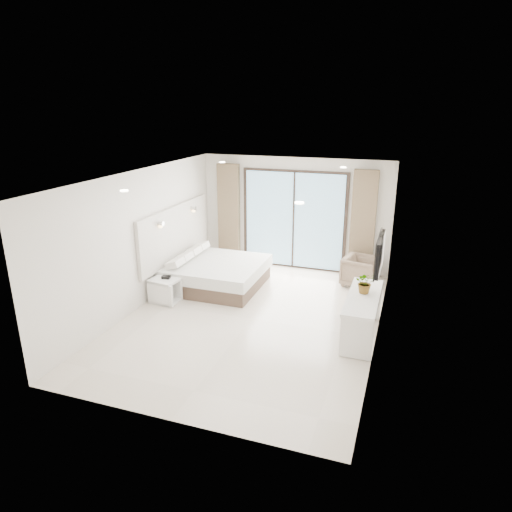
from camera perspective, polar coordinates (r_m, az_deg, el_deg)
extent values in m
plane|color=beige|center=(8.72, -0.59, -7.86)|extent=(6.20, 6.20, 0.00)
cube|color=silver|center=(11.08, 4.81, 5.26)|extent=(4.60, 0.02, 2.70)
cube|color=silver|center=(5.61, -11.47, -8.63)|extent=(4.60, 0.02, 2.70)
cube|color=silver|center=(9.22, -14.22, 2.03)|extent=(0.02, 6.20, 2.70)
cube|color=silver|center=(7.79, 15.53, -1.11)|extent=(0.02, 6.20, 2.70)
cube|color=white|center=(7.91, -0.66, 9.96)|extent=(4.60, 6.20, 0.02)
cube|color=beige|center=(10.31, -10.01, 2.89)|extent=(0.08, 3.00, 1.20)
cube|color=black|center=(7.71, 15.27, 0.28)|extent=(0.06, 1.00, 0.58)
cube|color=black|center=(7.71, 14.98, 0.31)|extent=(0.02, 1.04, 0.62)
cube|color=black|center=(11.09, 4.75, 4.48)|extent=(2.56, 0.04, 2.42)
cube|color=#8ABEDD|center=(11.06, 4.71, 4.44)|extent=(2.40, 0.01, 2.30)
cube|color=brown|center=(11.48, -3.41, 5.25)|extent=(0.55, 0.14, 2.50)
cube|color=brown|center=(10.69, 13.21, 3.80)|extent=(0.55, 0.14, 2.50)
cylinder|color=white|center=(6.92, -16.15, 7.84)|extent=(0.12, 0.12, 0.02)
cylinder|color=white|center=(5.84, 5.45, 6.63)|extent=(0.12, 0.12, 0.02)
cylinder|color=white|center=(10.04, -4.25, 11.62)|extent=(0.12, 0.12, 0.02)
cylinder|color=white|center=(9.33, 10.86, 10.83)|extent=(0.12, 0.12, 0.02)
cube|color=brown|center=(10.21, -4.95, -2.94)|extent=(1.93, 1.83, 0.31)
cube|color=silver|center=(10.11, -4.99, -1.46)|extent=(2.01, 1.91, 0.25)
cube|color=white|center=(9.80, -10.06, -1.12)|extent=(0.28, 0.39, 0.14)
cube|color=white|center=(10.15, -8.94, -0.38)|extent=(0.28, 0.39, 0.14)
cube|color=white|center=(10.50, -7.87, 0.33)|extent=(0.28, 0.39, 0.14)
cube|color=white|center=(10.86, -6.89, 0.97)|extent=(0.28, 0.39, 0.14)
cube|color=white|center=(9.43, -11.39, -2.98)|extent=(0.61, 0.52, 0.05)
cube|color=white|center=(9.60, -11.22, -5.47)|extent=(0.61, 0.52, 0.05)
cube|color=white|center=(9.36, -11.91, -4.70)|extent=(0.55, 0.13, 0.45)
cube|color=white|center=(9.68, -10.72, -3.84)|extent=(0.55, 0.13, 0.45)
cube|color=black|center=(9.45, -11.18, -2.60)|extent=(0.18, 0.15, 0.05)
cube|color=white|center=(8.00, 13.29, -5.08)|extent=(0.53, 1.71, 0.06)
cube|color=white|center=(7.48, 12.40, -10.04)|extent=(0.51, 0.06, 0.71)
cube|color=white|center=(8.86, 13.67, -5.46)|extent=(0.51, 0.06, 0.71)
imported|color=#33662D|center=(8.07, 13.50, -3.52)|extent=(0.43, 0.46, 0.30)
imported|color=#837156|center=(10.41, 12.92, -1.69)|extent=(0.79, 0.82, 0.73)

